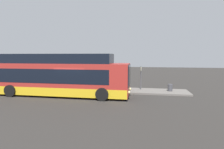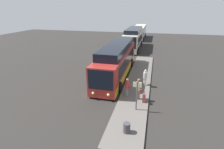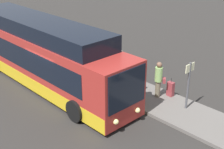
{
  "view_description": "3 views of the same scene",
  "coord_description": "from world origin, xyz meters",
  "px_view_note": "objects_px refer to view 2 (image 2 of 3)",
  "views": [
    {
      "loc": [
        5.66,
        -13.93,
        3.48
      ],
      "look_at": [
        3.12,
        0.73,
        1.86
      ],
      "focal_mm": 28.0,
      "sensor_mm": 36.0,
      "label": 1
    },
    {
      "loc": [
        17.09,
        4.18,
        7.35
      ],
      "look_at": [
        3.12,
        0.73,
        1.86
      ],
      "focal_mm": 28.0,
      "sensor_mm": 36.0,
      "label": 2
    },
    {
      "loc": [
        12.38,
        -8.17,
        7.53
      ],
      "look_at": [
        3.12,
        0.73,
        1.86
      ],
      "focal_mm": 50.0,
      "sensor_mm": 36.0,
      "label": 3
    }
  ],
  "objects_px": {
    "passenger_boarding": "(139,88)",
    "passenger_with_bags": "(127,86)",
    "bus_second": "(133,39)",
    "suitcase": "(144,98)",
    "bus_third": "(140,32)",
    "trash_bin": "(127,128)",
    "sign_post": "(137,93)",
    "passenger_waiting": "(145,77)",
    "bus_lead": "(117,62)"
  },
  "relations": [
    {
      "from": "bus_lead",
      "to": "passenger_waiting",
      "type": "xyz_separation_m",
      "value": [
        2.5,
        3.39,
        -0.6
      ]
    },
    {
      "from": "bus_lead",
      "to": "bus_third",
      "type": "bearing_deg",
      "value": 180.0
    },
    {
      "from": "bus_third",
      "to": "sign_post",
      "type": "distance_m",
      "value": 34.32
    },
    {
      "from": "bus_second",
      "to": "bus_lead",
      "type": "bearing_deg",
      "value": 0.0
    },
    {
      "from": "sign_post",
      "to": "passenger_with_bags",
      "type": "bearing_deg",
      "value": -153.67
    },
    {
      "from": "bus_second",
      "to": "suitcase",
      "type": "bearing_deg",
      "value": 9.77
    },
    {
      "from": "passenger_boarding",
      "to": "passenger_with_bags",
      "type": "xyz_separation_m",
      "value": [
        -0.4,
        -1.01,
        -0.14
      ]
    },
    {
      "from": "bus_third",
      "to": "passenger_waiting",
      "type": "relative_size",
      "value": 6.6
    },
    {
      "from": "passenger_with_bags",
      "to": "bus_third",
      "type": "bearing_deg",
      "value": 179.15
    },
    {
      "from": "bus_second",
      "to": "passenger_with_bags",
      "type": "xyz_separation_m",
      "value": [
        19.89,
        2.05,
        -0.73
      ]
    },
    {
      "from": "bus_third",
      "to": "trash_bin",
      "type": "relative_size",
      "value": 16.61
    },
    {
      "from": "passenger_waiting",
      "to": "passenger_with_bags",
      "type": "height_order",
      "value": "passenger_waiting"
    },
    {
      "from": "bus_second",
      "to": "suitcase",
      "type": "xyz_separation_m",
      "value": [
        20.68,
        3.56,
        -1.22
      ]
    },
    {
      "from": "sign_post",
      "to": "trash_bin",
      "type": "xyz_separation_m",
      "value": [
        2.73,
        -0.27,
        -1.09
      ]
    },
    {
      "from": "passenger_waiting",
      "to": "trash_bin",
      "type": "xyz_separation_m",
      "value": [
        7.41,
        -0.59,
        -0.55
      ]
    },
    {
      "from": "passenger_waiting",
      "to": "passenger_with_bags",
      "type": "relative_size",
      "value": 1.01
    },
    {
      "from": "passenger_boarding",
      "to": "sign_post",
      "type": "height_order",
      "value": "sign_post"
    },
    {
      "from": "passenger_boarding",
      "to": "suitcase",
      "type": "height_order",
      "value": "passenger_boarding"
    },
    {
      "from": "bus_second",
      "to": "trash_bin",
      "type": "bearing_deg",
      "value": 6.48
    },
    {
      "from": "suitcase",
      "to": "trash_bin",
      "type": "relative_size",
      "value": 1.52
    },
    {
      "from": "bus_second",
      "to": "passenger_with_bags",
      "type": "height_order",
      "value": "bus_second"
    },
    {
      "from": "bus_third",
      "to": "passenger_boarding",
      "type": "distance_m",
      "value": 32.66
    },
    {
      "from": "bus_lead",
      "to": "suitcase",
      "type": "relative_size",
      "value": 12.56
    },
    {
      "from": "sign_post",
      "to": "passenger_waiting",
      "type": "bearing_deg",
      "value": 176.13
    },
    {
      "from": "trash_bin",
      "to": "passenger_boarding",
      "type": "bearing_deg",
      "value": 176.7
    },
    {
      "from": "bus_lead",
      "to": "sign_post",
      "type": "height_order",
      "value": "bus_lead"
    },
    {
      "from": "trash_bin",
      "to": "bus_third",
      "type": "bearing_deg",
      "value": -175.66
    },
    {
      "from": "passenger_with_bags",
      "to": "bus_second",
      "type": "bearing_deg",
      "value": -178.62
    },
    {
      "from": "bus_third",
      "to": "passenger_boarding",
      "type": "xyz_separation_m",
      "value": [
        32.51,
        3.06,
        -0.4
      ]
    },
    {
      "from": "bus_lead",
      "to": "passenger_boarding",
      "type": "bearing_deg",
      "value": 28.98
    },
    {
      "from": "passenger_waiting",
      "to": "passenger_with_bags",
      "type": "bearing_deg",
      "value": -131.47
    },
    {
      "from": "passenger_with_bags",
      "to": "sign_post",
      "type": "bearing_deg",
      "value": 21.83
    },
    {
      "from": "passenger_with_bags",
      "to": "bus_lead",
      "type": "bearing_deg",
      "value": -162.68
    },
    {
      "from": "bus_lead",
      "to": "trash_bin",
      "type": "bearing_deg",
      "value": 15.79
    },
    {
      "from": "sign_post",
      "to": "trash_bin",
      "type": "distance_m",
      "value": 2.95
    },
    {
      "from": "bus_second",
      "to": "passenger_waiting",
      "type": "distance_m",
      "value": 17.61
    },
    {
      "from": "passenger_boarding",
      "to": "passenger_with_bags",
      "type": "height_order",
      "value": "passenger_boarding"
    },
    {
      "from": "bus_second",
      "to": "sign_post",
      "type": "height_order",
      "value": "bus_second"
    },
    {
      "from": "bus_second",
      "to": "bus_third",
      "type": "height_order",
      "value": "bus_second"
    },
    {
      "from": "suitcase",
      "to": "sign_post",
      "type": "height_order",
      "value": "sign_post"
    },
    {
      "from": "bus_third",
      "to": "suitcase",
      "type": "xyz_separation_m",
      "value": [
        32.91,
        3.56,
        -1.04
      ]
    },
    {
      "from": "passenger_with_bags",
      "to": "passenger_boarding",
      "type": "bearing_deg",
      "value": 63.95
    },
    {
      "from": "passenger_boarding",
      "to": "passenger_with_bags",
      "type": "relative_size",
      "value": 1.15
    },
    {
      "from": "suitcase",
      "to": "trash_bin",
      "type": "bearing_deg",
      "value": -10.75
    },
    {
      "from": "bus_second",
      "to": "bus_third",
      "type": "bearing_deg",
      "value": 180.0
    },
    {
      "from": "passenger_boarding",
      "to": "passenger_with_bags",
      "type": "distance_m",
      "value": 1.09
    },
    {
      "from": "bus_third",
      "to": "passenger_waiting",
      "type": "xyz_separation_m",
      "value": [
        29.5,
        3.39,
        -0.54
      ]
    },
    {
      "from": "passenger_boarding",
      "to": "suitcase",
      "type": "relative_size",
      "value": 1.87
    },
    {
      "from": "bus_third",
      "to": "sign_post",
      "type": "xyz_separation_m",
      "value": [
        34.18,
        3.07,
        0.0
      ]
    },
    {
      "from": "passenger_boarding",
      "to": "sign_post",
      "type": "relative_size",
      "value": 0.81
    }
  ]
}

